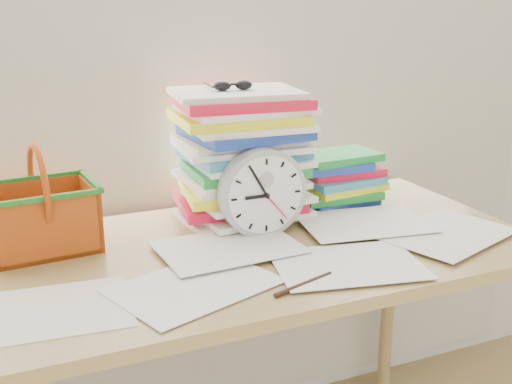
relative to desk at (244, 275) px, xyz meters
name	(u,v)px	position (x,y,z in m)	size (l,w,h in m)	color
curtain	(187,4)	(0.00, 0.38, 0.62)	(2.40, 0.01, 2.50)	beige
desk	(244,275)	(0.00, 0.00, 0.00)	(1.40, 0.70, 0.75)	#987C47
paper_stack	(242,155)	(0.08, 0.20, 0.25)	(0.34, 0.28, 0.34)	white
clock	(262,193)	(0.07, 0.05, 0.19)	(0.22, 0.22, 0.04)	#A8A8A8
sunglasses	(233,85)	(0.05, 0.19, 0.43)	(0.12, 0.10, 0.03)	black
book_stack	(337,179)	(0.37, 0.20, 0.15)	(0.25, 0.19, 0.15)	white
basket	(40,199)	(-0.44, 0.18, 0.20)	(0.25, 0.19, 0.25)	#C35313
pen	(304,284)	(0.03, -0.25, 0.08)	(0.01, 0.01, 0.16)	black
scattered_papers	(244,244)	(0.00, 0.00, 0.08)	(1.26, 0.42, 0.02)	white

